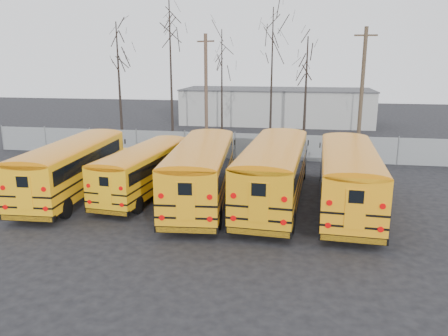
% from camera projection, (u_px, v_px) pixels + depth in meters
% --- Properties ---
extents(ground, '(120.00, 120.00, 0.00)m').
position_uv_depth(ground, '(200.00, 209.00, 22.51)').
color(ground, black).
rests_on(ground, ground).
extents(fence, '(40.00, 0.04, 2.00)m').
position_uv_depth(fence, '(235.00, 146.00, 33.74)').
color(fence, gray).
rests_on(fence, ground).
extents(distant_building, '(22.00, 8.00, 4.00)m').
position_uv_depth(distant_building, '(276.00, 107.00, 52.28)').
color(distant_building, '#9D9E99').
rests_on(distant_building, ground).
extents(bus_a, '(3.21, 11.43, 3.16)m').
position_uv_depth(bus_a, '(74.00, 163.00, 24.32)').
color(bus_a, black).
rests_on(bus_a, ground).
extents(bus_b, '(3.22, 10.13, 2.79)m').
position_uv_depth(bus_b, '(145.00, 166.00, 24.63)').
color(bus_b, black).
rests_on(bus_b, ground).
extents(bus_c, '(3.78, 12.04, 3.32)m').
position_uv_depth(bus_c, '(202.00, 167.00, 23.14)').
color(bus_c, black).
rests_on(bus_c, ground).
extents(bus_d, '(3.48, 12.30, 3.41)m').
position_uv_depth(bus_d, '(274.00, 167.00, 22.86)').
color(bus_d, black).
rests_on(bus_d, ground).
extents(bus_e, '(3.21, 11.86, 3.29)m').
position_uv_depth(bus_e, '(348.00, 173.00, 22.04)').
color(bus_e, black).
rests_on(bus_e, ground).
extents(utility_pole_left, '(1.65, 0.74, 9.64)m').
position_uv_depth(utility_pole_left, '(206.00, 89.00, 38.27)').
color(utility_pole_left, brown).
rests_on(utility_pole_left, ground).
extents(utility_pole_right, '(1.78, 0.31, 9.99)m').
position_uv_depth(utility_pole_right, '(362.00, 90.00, 34.96)').
color(utility_pole_right, '#483929').
rests_on(utility_pole_right, ground).
extents(tree_0, '(0.26, 0.26, 10.46)m').
position_uv_depth(tree_0, '(120.00, 87.00, 36.29)').
color(tree_0, black).
rests_on(tree_0, ground).
extents(tree_1, '(0.26, 0.26, 12.33)m').
position_uv_depth(tree_1, '(171.00, 76.00, 35.29)').
color(tree_1, black).
rests_on(tree_1, ground).
extents(tree_2, '(0.26, 0.26, 9.99)m').
position_uv_depth(tree_2, '(222.00, 89.00, 38.08)').
color(tree_2, black).
rests_on(tree_2, ground).
extents(tree_3, '(0.26, 0.26, 11.51)m').
position_uv_depth(tree_3, '(272.00, 81.00, 35.70)').
color(tree_3, black).
rests_on(tree_3, ground).
extents(tree_4, '(0.26, 0.26, 9.17)m').
position_uv_depth(tree_4, '(305.00, 98.00, 33.46)').
color(tree_4, black).
rests_on(tree_4, ground).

